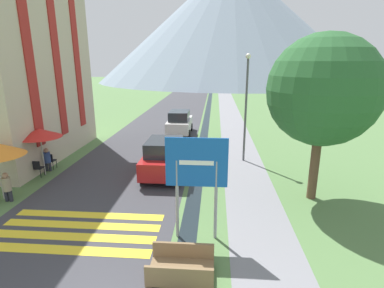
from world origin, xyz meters
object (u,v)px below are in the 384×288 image
object	(u,v)px
parked_car_near	(165,157)
cafe_chair_middle	(37,167)
road_sign	(196,173)
cafe_chair_far_left	(50,160)
tree_by_path	(323,91)
person_seated_far	(47,159)
cafe_umbrella_middle_red	(40,133)
parked_car_far	(180,123)
person_standing_terrace	(18,162)
streetlamp	(246,100)
footbridge	(181,269)
hotel_building	(7,51)
person_seated_near	(7,186)

from	to	relation	value
parked_car_near	cafe_chair_middle	bearing A→B (deg)	-172.34
road_sign	cafe_chair_far_left	size ratio (longest dim) A/B	3.88
tree_by_path	person_seated_far	bearing A→B (deg)	170.25
person_seated_far	cafe_umbrella_middle_red	bearing A→B (deg)	-78.07
cafe_umbrella_middle_red	person_seated_far	distance (m)	1.55
person_seated_far	parked_car_far	bearing A→B (deg)	55.75
person_standing_terrace	streetlamp	distance (m)	11.58
footbridge	person_seated_far	bearing A→B (deg)	136.70
road_sign	parked_car_near	xyz separation A→B (m)	(-1.87, 5.35, -1.30)
person_seated_far	cafe_chair_far_left	bearing A→B (deg)	92.70
person_seated_far	streetlamp	xyz separation A→B (m)	(10.13, 2.50, 2.74)
cafe_chair_middle	person_seated_far	xyz separation A→B (m)	(0.03, 0.85, 0.15)
road_sign	person_seated_far	xyz separation A→B (m)	(-7.94, 5.38, -1.54)
footbridge	parked_car_near	world-z (taller)	parked_car_near
person_seated_far	hotel_building	bearing A→B (deg)	140.74
streetlamp	cafe_umbrella_middle_red	bearing A→B (deg)	-163.29
parked_car_near	person_seated_near	size ratio (longest dim) A/B	3.13
parked_car_near	person_seated_far	size ratio (longest dim) A/B	3.17
footbridge	streetlamp	distance (m)	10.53
parked_car_near	tree_by_path	bearing A→B (deg)	-18.20
person_standing_terrace	cafe_chair_middle	bearing A→B (deg)	63.04
road_sign	tree_by_path	xyz separation A→B (m)	(4.55, 3.24, 2.18)
parked_car_far	cafe_umbrella_middle_red	distance (m)	10.70
person_seated_near	streetlamp	world-z (taller)	streetlamp
cafe_umbrella_middle_red	tree_by_path	size ratio (longest dim) A/B	0.36
parked_car_near	person_standing_terrace	size ratio (longest dim) A/B	2.11
cafe_umbrella_middle_red	person_seated_far	xyz separation A→B (m)	(-0.11, 0.51, -1.46)
road_sign	person_seated_near	bearing A→B (deg)	165.67
person_standing_terrace	streetlamp	world-z (taller)	streetlamp
streetlamp	cafe_chair_far_left	bearing A→B (deg)	-167.57
streetlamp	tree_by_path	world-z (taller)	tree_by_path
hotel_building	parked_car_near	world-z (taller)	hotel_building
road_sign	footbridge	distance (m)	2.72
parked_car_near	person_seated_near	xyz separation A→B (m)	(-5.81, -3.39, -0.23)
streetlamp	road_sign	bearing A→B (deg)	-105.51
parked_car_far	streetlamp	world-z (taller)	streetlamp
cafe_umbrella_middle_red	streetlamp	xyz separation A→B (m)	(10.02, 3.01, 1.28)
hotel_building	parked_car_near	bearing A→B (deg)	-15.11
road_sign	person_seated_near	size ratio (longest dim) A/B	2.70
cafe_chair_middle	person_seated_near	bearing A→B (deg)	-88.73
cafe_chair_middle	streetlamp	xyz separation A→B (m)	(10.16, 3.36, 2.90)
cafe_umbrella_middle_red	person_standing_terrace	bearing A→B (deg)	-115.36
hotel_building	parked_car_far	distance (m)	11.78
person_seated_far	person_seated_near	bearing A→B (deg)	-85.69
person_seated_near	streetlamp	distance (m)	11.83
cafe_chair_middle	streetlamp	world-z (taller)	streetlamp
parked_car_near	cafe_umbrella_middle_red	size ratio (longest dim) A/B	1.63
person_seated_near	streetlamp	xyz separation A→B (m)	(9.87, 5.92, 2.74)
parked_car_far	person_seated_near	xyz separation A→B (m)	(-5.52, -11.91, -0.23)
hotel_building	person_seated_far	size ratio (longest dim) A/B	9.21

